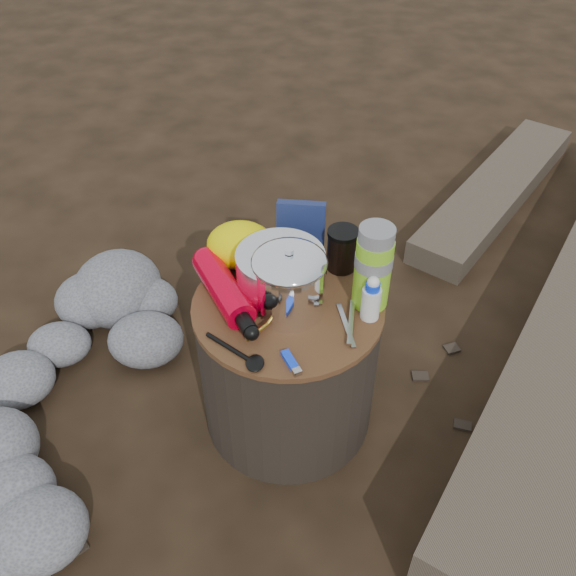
# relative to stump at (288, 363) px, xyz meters

# --- Properties ---
(ground) EXTENTS (60.00, 60.00, 0.00)m
(ground) POSITION_rel_stump_xyz_m (0.00, 0.00, -0.21)
(ground) COLOR black
(ground) RESTS_ON ground
(stump) EXTENTS (0.46, 0.46, 0.43)m
(stump) POSITION_rel_stump_xyz_m (0.00, 0.00, 0.00)
(stump) COLOR black
(stump) RESTS_ON ground
(rock_ring) EXTENTS (0.45, 0.98, 0.19)m
(rock_ring) POSITION_rel_stump_xyz_m (-0.58, -0.03, -0.12)
(rock_ring) COLOR #5D5D63
(rock_ring) RESTS_ON ground
(log_small) EXTENTS (0.81, 1.12, 0.10)m
(log_small) POSITION_rel_stump_xyz_m (0.78, 1.15, -0.16)
(log_small) COLOR #44392E
(log_small) RESTS_ON ground
(foil_windscreen) EXTENTS (0.21, 0.21, 0.13)m
(foil_windscreen) POSITION_rel_stump_xyz_m (-0.02, 0.03, 0.28)
(foil_windscreen) COLOR white
(foil_windscreen) RESTS_ON stump
(camping_pot) EXTENTS (0.17, 0.17, 0.17)m
(camping_pot) POSITION_rel_stump_xyz_m (0.00, -0.01, 0.30)
(camping_pot) COLOR white
(camping_pot) RESTS_ON stump
(fuel_bottle) EXTENTS (0.22, 0.30, 0.07)m
(fuel_bottle) POSITION_rel_stump_xyz_m (-0.16, 0.01, 0.25)
(fuel_bottle) COLOR red
(fuel_bottle) RESTS_ON stump
(thermos) EXTENTS (0.09, 0.09, 0.22)m
(thermos) POSITION_rel_stump_xyz_m (0.20, 0.02, 0.32)
(thermos) COLOR #85D121
(thermos) RESTS_ON stump
(travel_mug) EXTENTS (0.08, 0.08, 0.11)m
(travel_mug) POSITION_rel_stump_xyz_m (0.13, 0.15, 0.27)
(travel_mug) COLOR black
(travel_mug) RESTS_ON stump
(stuff_sack) EXTENTS (0.17, 0.14, 0.12)m
(stuff_sack) POSITION_rel_stump_xyz_m (-0.13, 0.15, 0.27)
(stuff_sack) COLOR #F4E300
(stuff_sack) RESTS_ON stump
(food_pouch) EXTENTS (0.12, 0.03, 0.16)m
(food_pouch) POSITION_rel_stump_xyz_m (0.02, 0.20, 0.29)
(food_pouch) COLOR #172250
(food_pouch) RESTS_ON stump
(lighter) EXTENTS (0.05, 0.07, 0.01)m
(lighter) POSITION_rel_stump_xyz_m (0.02, -0.18, 0.22)
(lighter) COLOR #0E38F2
(lighter) RESTS_ON stump
(pot_grabber) EXTENTS (0.05, 0.15, 0.01)m
(pot_grabber) POSITION_rel_stump_xyz_m (0.14, -0.06, 0.22)
(pot_grabber) COLOR #ADADB1
(pot_grabber) RESTS_ON stump
(spork) EXTENTS (0.15, 0.12, 0.01)m
(spork) POSITION_rel_stump_xyz_m (-0.12, -0.16, 0.22)
(spork) COLOR black
(spork) RESTS_ON stump
(squeeze_bottle) EXTENTS (0.04, 0.04, 0.11)m
(squeeze_bottle) POSITION_rel_stump_xyz_m (0.19, -0.03, 0.27)
(squeeze_bottle) COLOR silver
(squeeze_bottle) RESTS_ON stump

